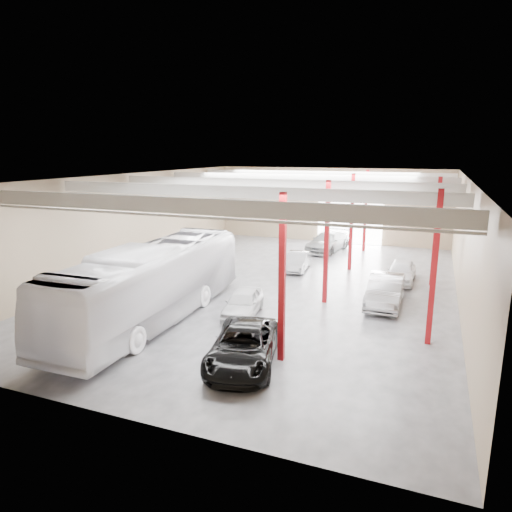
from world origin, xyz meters
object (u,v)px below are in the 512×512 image
Objects in this scene: car_right_near at (385,290)px; car_row_c at (328,242)px; car_right_far at (401,271)px; car_row_b at (298,261)px; coach_bus at (152,283)px; car_row_a at (243,303)px; black_sedan at (244,346)px.

car_row_c is at bearing 115.48° from car_right_near.
car_row_b is at bearing 176.99° from car_right_far.
coach_bus is at bearing -112.71° from car_row_b.
car_right_near is at bearing 30.58° from coach_bus.
coach_bus is 13.21m from car_row_b.
car_row_b is 0.95× the size of car_right_far.
car_row_a is 1.03× the size of car_row_b.
car_right_far is at bearing -38.62° from car_row_c.
car_row_b is at bearing -84.55° from car_row_c.
car_row_c is at bearing 78.72° from car_row_a.
car_row_b is 8.92m from car_right_near.
coach_bus is 12.86m from car_right_near.
car_row_b is at bearing 139.75° from car_right_near.
coach_bus is at bearing -160.15° from car_row_a.
black_sedan is at bearing -86.50° from car_row_b.
car_row_a is 8.18m from car_right_near.
car_right_near is (4.59, 9.70, 0.08)m from black_sedan.
car_right_near is (10.88, 6.76, -1.12)m from coach_bus.
car_right_far is at bearing 58.25° from black_sedan.
car_row_c is at bearing 75.39° from coach_bus.
car_right_near is at bearing -94.34° from car_right_far.
coach_bus is 7.05m from black_sedan.
car_row_a is at bearing 100.42° from black_sedan.
car_row_c reaches higher than black_sedan.
car_row_b is at bearing 85.37° from black_sedan.
coach_bus reaches higher than car_row_c.
car_row_c is at bearing 81.22° from black_sedan.
car_row_a is at bearing -125.87° from car_right_far.
car_row_c is 1.34× the size of car_right_far.
car_row_c is (0.62, 7.18, 0.17)m from car_row_b.
black_sedan is at bearing -26.34° from coach_bus.
coach_bus reaches higher than black_sedan.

